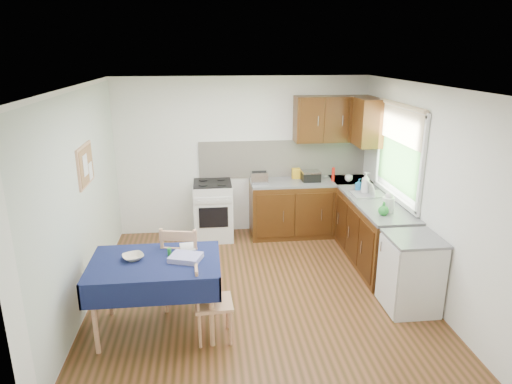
{
  "coord_description": "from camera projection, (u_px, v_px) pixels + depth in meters",
  "views": [
    {
      "loc": [
        -0.57,
        -5.01,
        2.87
      ],
      "look_at": [
        0.02,
        0.33,
        1.2
      ],
      "focal_mm": 32.0,
      "sensor_mm": 36.0,
      "label": 1
    }
  ],
  "objects": [
    {
      "name": "floor",
      "position": [
        257.0,
        292.0,
        5.67
      ],
      "size": [
        4.2,
        4.2,
        0.0
      ],
      "primitive_type": "plane",
      "color": "#432E12",
      "rests_on": "ground"
    },
    {
      "name": "ceiling",
      "position": [
        258.0,
        86.0,
        4.92
      ],
      "size": [
        4.0,
        4.2,
        0.02
      ],
      "primitive_type": "cube",
      "color": "white",
      "rests_on": "wall_back"
    },
    {
      "name": "wall_back",
      "position": [
        243.0,
        156.0,
        7.29
      ],
      "size": [
        4.0,
        0.02,
        2.5
      ],
      "primitive_type": "cube",
      "color": "white",
      "rests_on": "ground"
    },
    {
      "name": "wall_front",
      "position": [
        290.0,
        284.0,
        3.3
      ],
      "size": [
        4.0,
        0.02,
        2.5
      ],
      "primitive_type": "cube",
      "color": "white",
      "rests_on": "ground"
    },
    {
      "name": "wall_left",
      "position": [
        80.0,
        202.0,
        5.08
      ],
      "size": [
        0.02,
        4.2,
        2.5
      ],
      "primitive_type": "cube",
      "color": "silver",
      "rests_on": "ground"
    },
    {
      "name": "wall_right",
      "position": [
        422.0,
        191.0,
        5.5
      ],
      "size": [
        0.02,
        4.2,
        2.5
      ],
      "primitive_type": "cube",
      "color": "white",
      "rests_on": "ground"
    },
    {
      "name": "base_cabinets",
      "position": [
        337.0,
        219.0,
        6.87
      ],
      "size": [
        1.9,
        2.3,
        0.86
      ],
      "color": "black",
      "rests_on": "ground"
    },
    {
      "name": "worktop_back",
      "position": [
        310.0,
        182.0,
        7.22
      ],
      "size": [
        1.9,
        0.6,
        0.04
      ],
      "primitive_type": "cube",
      "color": "slate",
      "rests_on": "base_cabinets"
    },
    {
      "name": "worktop_right",
      "position": [
        376.0,
        203.0,
        6.2
      ],
      "size": [
        0.6,
        1.7,
        0.04
      ],
      "primitive_type": "cube",
      "color": "slate",
      "rests_on": "base_cabinets"
    },
    {
      "name": "worktop_corner",
      "position": [
        350.0,
        180.0,
        7.29
      ],
      "size": [
        0.6,
        0.6,
        0.04
      ],
      "primitive_type": "cube",
      "color": "slate",
      "rests_on": "base_cabinets"
    },
    {
      "name": "splashback",
      "position": [
        283.0,
        158.0,
        7.36
      ],
      "size": [
        2.7,
        0.02,
        0.6
      ],
      "primitive_type": "cube",
      "color": "beige",
      "rests_on": "wall_back"
    },
    {
      "name": "upper_cabinets",
      "position": [
        343.0,
        120.0,
        6.98
      ],
      "size": [
        1.2,
        0.85,
        0.7
      ],
      "color": "black",
      "rests_on": "wall_back"
    },
    {
      "name": "stove",
      "position": [
        213.0,
        210.0,
        7.18
      ],
      "size": [
        0.6,
        0.61,
        0.92
      ],
      "color": "silver",
      "rests_on": "ground"
    },
    {
      "name": "window",
      "position": [
        399.0,
        146.0,
        6.05
      ],
      "size": [
        0.04,
        1.48,
        1.26
      ],
      "color": "#2C5A25",
      "rests_on": "wall_right"
    },
    {
      "name": "fridge",
      "position": [
        411.0,
        273.0,
        5.19
      ],
      "size": [
        0.58,
        0.6,
        0.89
      ],
      "color": "silver",
      "rests_on": "ground"
    },
    {
      "name": "corkboard",
      "position": [
        86.0,
        165.0,
        5.27
      ],
      "size": [
        0.04,
        0.62,
        0.47
      ],
      "color": "tan",
      "rests_on": "wall_left"
    },
    {
      "name": "dining_table",
      "position": [
        155.0,
        270.0,
        4.7
      ],
      "size": [
        1.33,
        0.9,
        0.81
      ],
      "rotation": [
        0.0,
        0.0,
        0.2
      ],
      "color": "#0F153C",
      "rests_on": "ground"
    },
    {
      "name": "chair_far",
      "position": [
        183.0,
        264.0,
        5.18
      ],
      "size": [
        0.53,
        0.53,
        1.03
      ],
      "rotation": [
        0.0,
        0.0,
        2.95
      ],
      "color": "tan",
      "rests_on": "ground"
    },
    {
      "name": "chair_near",
      "position": [
        209.0,
        299.0,
        4.63
      ],
      "size": [
        0.39,
        0.39,
        0.85
      ],
      "rotation": [
        0.0,
        0.0,
        1.61
      ],
      "color": "tan",
      "rests_on": "ground"
    },
    {
      "name": "toaster",
      "position": [
        259.0,
        178.0,
        7.02
      ],
      "size": [
        0.26,
        0.16,
        0.2
      ],
      "rotation": [
        0.0,
        0.0,
        -0.03
      ],
      "color": "#B0B0B5",
      "rests_on": "worktop_back"
    },
    {
      "name": "sandwich_press",
      "position": [
        311.0,
        176.0,
        7.17
      ],
      "size": [
        0.28,
        0.24,
        0.16
      ],
      "rotation": [
        0.0,
        0.0,
        0.12
      ],
      "color": "black",
      "rests_on": "worktop_back"
    },
    {
      "name": "sauce_bottle",
      "position": [
        333.0,
        174.0,
        7.15
      ],
      "size": [
        0.05,
        0.05,
        0.22
      ],
      "primitive_type": "cylinder",
      "color": "red",
      "rests_on": "worktop_back"
    },
    {
      "name": "yellow_packet",
      "position": [
        296.0,
        173.0,
        7.3
      ],
      "size": [
        0.15,
        0.12,
        0.17
      ],
      "primitive_type": "cube",
      "rotation": [
        0.0,
        0.0,
        -0.38
      ],
      "color": "yellow",
      "rests_on": "worktop_back"
    },
    {
      "name": "dish_rack",
      "position": [
        368.0,
        193.0,
        6.48
      ],
      "size": [
        0.45,
        0.35,
        0.22
      ],
      "rotation": [
        0.0,
        0.0,
        0.16
      ],
      "color": "gray",
      "rests_on": "worktop_right"
    },
    {
      "name": "kettle",
      "position": [
        388.0,
        203.0,
        5.78
      ],
      "size": [
        0.15,
        0.15,
        0.26
      ],
      "color": "silver",
      "rests_on": "worktop_right"
    },
    {
      "name": "cup",
      "position": [
        349.0,
        178.0,
        7.15
      ],
      "size": [
        0.14,
        0.14,
        0.1
      ],
      "primitive_type": "imported",
      "rotation": [
        0.0,
        0.0,
        -0.15
      ],
      "color": "silver",
      "rests_on": "worktop_back"
    },
    {
      "name": "soap_bottle_a",
      "position": [
        366.0,
        183.0,
        6.49
      ],
      "size": [
        0.17,
        0.17,
        0.32
      ],
      "primitive_type": "imported",
      "rotation": [
        0.0,
        0.0,
        0.88
      ],
      "color": "silver",
      "rests_on": "worktop_right"
    },
    {
      "name": "soap_bottle_b",
      "position": [
        359.0,
        184.0,
        6.7
      ],
      "size": [
        0.11,
        0.11,
        0.17
      ],
      "primitive_type": "imported",
      "rotation": [
        0.0,
        0.0,
        2.38
      ],
      "color": "#1E73B2",
      "rests_on": "worktop_right"
    },
    {
      "name": "soap_bottle_c",
      "position": [
        384.0,
        208.0,
        5.68
      ],
      "size": [
        0.17,
        0.17,
        0.17
      ],
      "primitive_type": "imported",
      "rotation": [
        0.0,
        0.0,
        3.44
      ],
      "color": "green",
      "rests_on": "worktop_right"
    },
    {
      "name": "plate_bowl",
      "position": [
        133.0,
        257.0,
        4.7
      ],
      "size": [
        0.28,
        0.28,
        0.05
      ],
      "primitive_type": "imported",
      "rotation": [
        0.0,
        0.0,
        0.4
      ],
      "color": "beige",
      "rests_on": "dining_table"
    },
    {
      "name": "book",
      "position": [
        180.0,
        248.0,
        4.96
      ],
      "size": [
        0.19,
        0.24,
        0.02
      ],
      "primitive_type": "imported",
      "rotation": [
        0.0,
        0.0,
        0.13
      ],
      "color": "white",
      "rests_on": "dining_table"
    },
    {
      "name": "spice_jar",
      "position": [
        169.0,
        252.0,
        4.78
      ],
      "size": [
        0.04,
        0.04,
        0.09
      ],
      "primitive_type": "cylinder",
      "color": "#238330",
      "rests_on": "dining_table"
    },
    {
      "name": "tea_towel",
      "position": [
        186.0,
        258.0,
        4.68
      ],
      "size": [
        0.37,
        0.33,
        0.06
      ],
      "primitive_type": "cube",
      "rotation": [
        0.0,
        0.0,
        -0.34
      ],
      "color": "#2B2A9B",
      "rests_on": "dining_table"
    }
  ]
}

